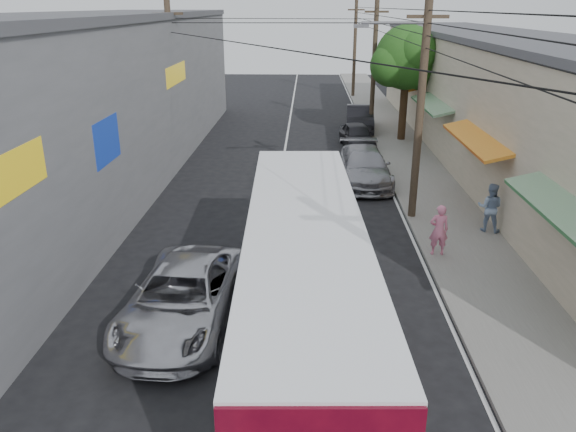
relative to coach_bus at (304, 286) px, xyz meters
The scene contains 12 objects.
sidewalk 16.85m from the coach_bus, 71.56° to the left, with size 3.00×80.00×0.12m, color slate.
building_right 20.45m from the coach_bus, 61.32° to the left, with size 7.09×40.00×6.25m.
building_left 17.05m from the coach_bus, 124.90° to the left, with size 7.20×36.00×7.25m.
utility_poles 16.51m from the coach_bus, 83.22° to the left, with size 11.80×45.28×8.00m.
street_tree 22.83m from the coach_bus, 75.48° to the left, with size 4.40×4.00×6.60m.
coach_bus is the anchor object (origin of this frame).
jeepney 3.38m from the coach_bus, 158.46° to the left, with size 2.51×5.44×1.51m, color silver.
parked_suv 13.70m from the coach_bus, 79.01° to the left, with size 2.16×5.32×1.54m, color gray.
parked_car_mid 20.45m from the coach_bus, 81.97° to the left, with size 1.60×3.99×1.36m, color #252429.
parked_car_far 24.92m from the coach_bus, 82.22° to the left, with size 1.68×4.81×1.58m, color black.
pedestrian_near 6.91m from the coach_bus, 52.21° to the left, with size 0.60×0.40×1.65m, color pink.
pedestrian_far 9.88m from the coach_bus, 49.47° to the left, with size 0.84×0.65×1.73m, color #839BBE.
Camera 1 is at (1.22, -6.95, 7.55)m, focal length 35.00 mm.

